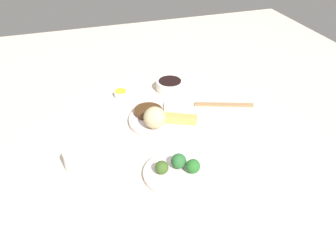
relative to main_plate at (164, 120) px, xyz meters
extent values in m
cube|color=beige|center=(0.01, -0.01, -0.02)|extent=(2.20, 2.20, 0.02)
cylinder|color=white|center=(0.00, 0.00, 0.00)|extent=(0.25, 0.25, 0.02)
sphere|color=tan|center=(-0.05, -0.05, 0.05)|extent=(0.08, 0.08, 0.08)
cube|color=tan|center=(0.05, -0.05, 0.02)|extent=(0.12, 0.08, 0.03)
cube|color=beige|center=(0.05, 0.05, 0.01)|extent=(0.08, 0.09, 0.01)
cylinder|color=#462B15|center=(-0.05, 0.05, 0.02)|extent=(0.10, 0.10, 0.02)
cylinder|color=white|center=(-0.05, -0.28, 0.00)|extent=(0.20, 0.20, 0.01)
sphere|color=#29642F|center=(-0.04, -0.27, 0.03)|extent=(0.05, 0.05, 0.05)
sphere|color=#395921|center=(-0.09, -0.27, 0.03)|extent=(0.04, 0.04, 0.04)
sphere|color=#266827|center=(-0.01, -0.30, 0.03)|extent=(0.04, 0.04, 0.04)
cylinder|color=white|center=(0.09, 0.21, 0.01)|extent=(0.11, 0.11, 0.04)
cylinder|color=black|center=(0.09, 0.21, 0.04)|extent=(0.09, 0.09, 0.00)
cylinder|color=white|center=(-0.11, 0.23, 0.00)|extent=(0.05, 0.05, 0.02)
cylinder|color=yellow|center=(-0.11, 0.23, 0.02)|extent=(0.04, 0.04, 0.00)
cylinder|color=silver|center=(-0.33, -0.16, 0.02)|extent=(0.06, 0.06, 0.06)
cube|color=#A27952|center=(0.25, 0.03, 0.00)|extent=(0.22, 0.10, 0.01)
camera|label=1|loc=(-0.32, -1.02, 0.71)|focal=38.19mm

